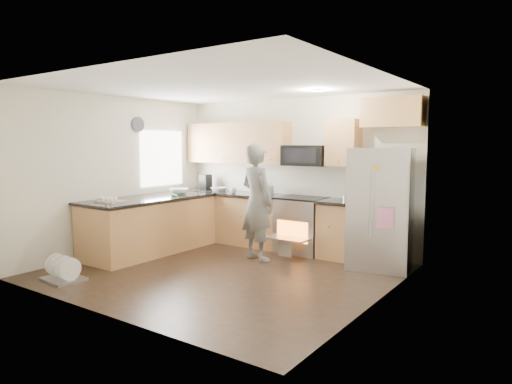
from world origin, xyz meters
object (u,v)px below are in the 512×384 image
Objects in this scene: person at (257,202)px; dish_rack at (63,274)px; refrigerator at (380,209)px; stove_range at (302,212)px.

person is 2.93m from dish_rack.
dish_rack is (-3.26, -2.97, -0.79)m from refrigerator.
stove_range is at bearing 60.28° from dish_rack.
stove_range is 0.93m from person.
stove_range is 1.45m from refrigerator.
person is at bearing 57.72° from dish_rack.
person is (-0.33, -0.84, 0.23)m from stove_range.
refrigerator is at bearing -143.14° from person.
refrigerator is 0.96× the size of person.
stove_range is at bearing -93.63° from person.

